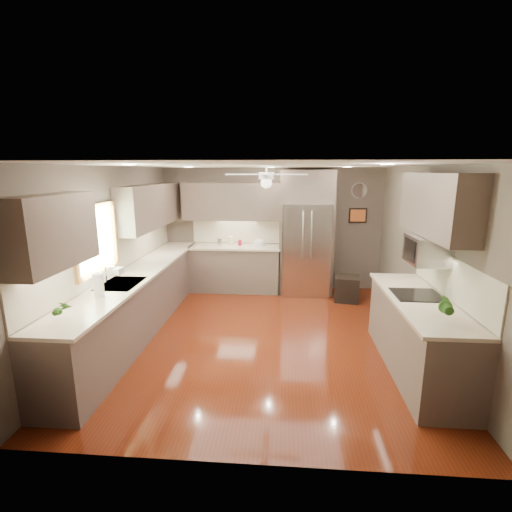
# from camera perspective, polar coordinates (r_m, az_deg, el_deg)

# --- Properties ---
(floor) EXTENTS (5.00, 5.00, 0.00)m
(floor) POSITION_cam_1_polar(r_m,az_deg,el_deg) (5.70, 1.30, -12.25)
(floor) COLOR #4A1B09
(floor) RESTS_ON ground
(ceiling) EXTENTS (5.00, 5.00, 0.00)m
(ceiling) POSITION_cam_1_polar(r_m,az_deg,el_deg) (5.16, 1.45, 13.75)
(ceiling) COLOR white
(ceiling) RESTS_ON ground
(wall_back) EXTENTS (4.50, 0.00, 4.50)m
(wall_back) POSITION_cam_1_polar(r_m,az_deg,el_deg) (7.75, 2.39, 4.18)
(wall_back) COLOR brown
(wall_back) RESTS_ON ground
(wall_front) EXTENTS (4.50, 0.00, 4.50)m
(wall_front) POSITION_cam_1_polar(r_m,az_deg,el_deg) (2.91, -1.37, -10.84)
(wall_front) COLOR brown
(wall_front) RESTS_ON ground
(wall_left) EXTENTS (0.00, 5.00, 5.00)m
(wall_left) POSITION_cam_1_polar(r_m,az_deg,el_deg) (5.86, -21.18, 0.47)
(wall_left) COLOR brown
(wall_left) RESTS_ON ground
(wall_right) EXTENTS (0.00, 5.00, 5.00)m
(wall_right) POSITION_cam_1_polar(r_m,az_deg,el_deg) (5.64, 24.84, -0.31)
(wall_right) COLOR brown
(wall_right) RESTS_ON ground
(canister_b) EXTENTS (0.13, 0.13, 0.16)m
(canister_b) POSITION_cam_1_polar(r_m,az_deg,el_deg) (7.59, -5.62, 2.12)
(canister_b) COLOR silver
(canister_b) RESTS_ON back_run
(canister_c) EXTENTS (0.13, 0.13, 0.19)m
(canister_c) POSITION_cam_1_polar(r_m,az_deg,el_deg) (7.61, -3.93, 2.33)
(canister_c) COLOR beige
(canister_c) RESTS_ON back_run
(canister_d) EXTENTS (0.08, 0.08, 0.11)m
(canister_d) POSITION_cam_1_polar(r_m,az_deg,el_deg) (7.58, -2.50, 2.07)
(canister_d) COLOR maroon
(canister_d) RESTS_ON back_run
(soap_bottle) EXTENTS (0.10, 0.11, 0.21)m
(soap_bottle) POSITION_cam_1_polar(r_m,az_deg,el_deg) (5.63, -20.29, -2.11)
(soap_bottle) COLOR white
(soap_bottle) RESTS_ON left_run
(potted_plant_left) EXTENTS (0.14, 0.10, 0.27)m
(potted_plant_left) POSITION_cam_1_polar(r_m,az_deg,el_deg) (4.25, -27.78, -7.17)
(potted_plant_left) COLOR #255117
(potted_plant_left) RESTS_ON left_run
(potted_plant_right) EXTENTS (0.18, 0.15, 0.31)m
(potted_plant_right) POSITION_cam_1_polar(r_m,az_deg,el_deg) (4.24, 27.29, -6.84)
(potted_plant_right) COLOR #255117
(potted_plant_right) RESTS_ON right_run
(bowl) EXTENTS (0.28, 0.28, 0.06)m
(bowl) POSITION_cam_1_polar(r_m,az_deg,el_deg) (7.49, 0.47, 1.71)
(bowl) COLOR beige
(bowl) RESTS_ON back_run
(left_run) EXTENTS (0.65, 4.70, 1.45)m
(left_run) POSITION_cam_1_polar(r_m,az_deg,el_deg) (6.07, -17.46, -6.34)
(left_run) COLOR brown
(left_run) RESTS_ON ground
(back_run) EXTENTS (1.85, 0.65, 1.45)m
(back_run) POSITION_cam_1_polar(r_m,az_deg,el_deg) (7.67, -3.17, -1.75)
(back_run) COLOR brown
(back_run) RESTS_ON ground
(uppers) EXTENTS (4.50, 4.70, 0.95)m
(uppers) POSITION_cam_1_polar(r_m,az_deg,el_deg) (5.98, -5.39, 7.55)
(uppers) COLOR brown
(uppers) RESTS_ON wall_left
(window) EXTENTS (0.05, 1.12, 0.92)m
(window) POSITION_cam_1_polar(r_m,az_deg,el_deg) (5.35, -23.43, 2.44)
(window) COLOR #BFF2B2
(window) RESTS_ON wall_left
(sink) EXTENTS (0.50, 0.70, 0.32)m
(sink) POSITION_cam_1_polar(r_m,az_deg,el_deg) (5.37, -20.08, -4.31)
(sink) COLOR silver
(sink) RESTS_ON left_run
(refrigerator) EXTENTS (1.06, 0.75, 2.45)m
(refrigerator) POSITION_cam_1_polar(r_m,az_deg,el_deg) (7.43, 7.70, 3.21)
(refrigerator) COLOR silver
(refrigerator) RESTS_ON ground
(right_run) EXTENTS (0.70, 2.20, 1.45)m
(right_run) POSITION_cam_1_polar(r_m,az_deg,el_deg) (5.04, 23.66, -10.85)
(right_run) COLOR brown
(right_run) RESTS_ON ground
(microwave) EXTENTS (0.43, 0.55, 0.34)m
(microwave) POSITION_cam_1_polar(r_m,az_deg,el_deg) (5.01, 24.81, 0.86)
(microwave) COLOR silver
(microwave) RESTS_ON wall_right
(ceiling_fan) EXTENTS (1.18, 1.18, 0.32)m
(ceiling_fan) POSITION_cam_1_polar(r_m,az_deg,el_deg) (5.46, 1.61, 11.94)
(ceiling_fan) COLOR white
(ceiling_fan) RESTS_ON ceiling
(recessed_lights) EXTENTS (2.84, 3.14, 0.01)m
(recessed_lights) POSITION_cam_1_polar(r_m,az_deg,el_deg) (5.56, 1.25, 13.63)
(recessed_lights) COLOR white
(recessed_lights) RESTS_ON ceiling
(wall_clock) EXTENTS (0.30, 0.03, 0.30)m
(wall_clock) POSITION_cam_1_polar(r_m,az_deg,el_deg) (7.79, 15.61, 9.69)
(wall_clock) COLOR white
(wall_clock) RESTS_ON wall_back
(framed_print) EXTENTS (0.36, 0.03, 0.30)m
(framed_print) POSITION_cam_1_polar(r_m,az_deg,el_deg) (7.82, 15.40, 6.03)
(framed_print) COLOR black
(framed_print) RESTS_ON wall_back
(stool) EXTENTS (0.50, 0.50, 0.50)m
(stool) POSITION_cam_1_polar(r_m,az_deg,el_deg) (7.30, 13.78, -4.89)
(stool) COLOR black
(stool) RESTS_ON ground
(paper_towel) EXTENTS (0.12, 0.12, 0.30)m
(paper_towel) POSITION_cam_1_polar(r_m,az_deg,el_deg) (4.89, -23.07, -4.10)
(paper_towel) COLOR white
(paper_towel) RESTS_ON left_run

